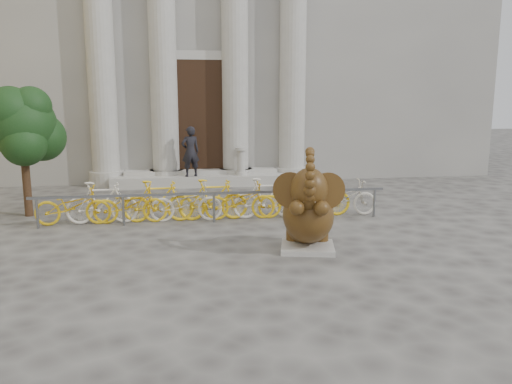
{
  "coord_description": "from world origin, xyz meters",
  "views": [
    {
      "loc": [
        -0.68,
        -7.5,
        2.84
      ],
      "look_at": [
        0.73,
        1.88,
        1.1
      ],
      "focal_mm": 35.0,
      "sensor_mm": 36.0,
      "label": 1
    }
  ],
  "objects": [
    {
      "name": "ground",
      "position": [
        0.0,
        0.0,
        0.0
      ],
      "size": [
        80.0,
        80.0,
        0.0
      ],
      "primitive_type": "plane",
      "color": "#474442",
      "rests_on": "ground"
    },
    {
      "name": "classical_building",
      "position": [
        0.0,
        14.93,
        5.98
      ],
      "size": [
        22.0,
        10.7,
        12.0
      ],
      "color": "gray",
      "rests_on": "ground"
    },
    {
      "name": "entrance_steps",
      "position": [
        0.0,
        9.4,
        0.18
      ],
      "size": [
        6.0,
        1.2,
        0.36
      ],
      "primitive_type": "cube",
      "color": "#A8A59E",
      "rests_on": "ground"
    },
    {
      "name": "elephant_statue",
      "position": [
        1.67,
        1.49,
        0.73
      ],
      "size": [
        1.31,
        1.58,
        2.01
      ],
      "rotation": [
        0.0,
        0.0,
        -0.23
      ],
      "color": "#A8A59E",
      "rests_on": "ground"
    },
    {
      "name": "bike_rack",
      "position": [
        0.05,
        4.27,
        0.5
      ],
      "size": [
        8.33,
        0.53,
        1.0
      ],
      "color": "slate",
      "rests_on": "ground"
    },
    {
      "name": "tree",
      "position": [
        -4.46,
        5.38,
        2.22
      ],
      "size": [
        1.84,
        1.67,
        3.19
      ],
      "color": "#332114",
      "rests_on": "ground"
    },
    {
      "name": "pedestrian",
      "position": [
        -0.38,
        9.05,
        1.19
      ],
      "size": [
        0.69,
        0.54,
        1.66
      ],
      "primitive_type": "imported",
      "rotation": [
        0.0,
        0.0,
        3.41
      ],
      "color": "black",
      "rests_on": "entrance_steps"
    },
    {
      "name": "balustrade_post",
      "position": [
        1.31,
        9.1,
        0.79
      ],
      "size": [
        0.38,
        0.38,
        0.94
      ],
      "color": "#A8A59E",
      "rests_on": "entrance_steps"
    }
  ]
}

